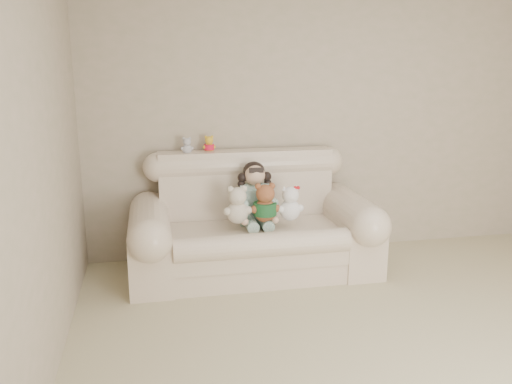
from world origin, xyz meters
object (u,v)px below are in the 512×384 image
object	(u,v)px
white_cat	(290,200)
sofa	(254,216)
brown_teddy	(265,199)
seated_child	(255,193)
cream_teddy	(237,201)

from	to	relation	value
white_cat	sofa	bearing A→B (deg)	162.55
sofa	brown_teddy	distance (m)	0.23
seated_child	brown_teddy	xyz separation A→B (m)	(0.05, -0.21, -0.00)
sofa	white_cat	size ratio (longest dim) A/B	5.93
brown_teddy	sofa	bearing A→B (deg)	98.72
brown_teddy	white_cat	size ratio (longest dim) A/B	1.10
seated_child	sofa	bearing A→B (deg)	-102.90
white_cat	cream_teddy	xyz separation A→B (m)	(-0.45, 0.00, 0.01)
brown_teddy	cream_teddy	xyz separation A→B (m)	(-0.23, -0.00, -0.01)
seated_child	brown_teddy	world-z (taller)	seated_child
sofa	brown_teddy	size ratio (longest dim) A/B	5.42
seated_child	cream_teddy	distance (m)	0.28
brown_teddy	white_cat	world-z (taller)	brown_teddy
sofa	seated_child	size ratio (longest dim) A/B	3.78
brown_teddy	white_cat	bearing A→B (deg)	-21.52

